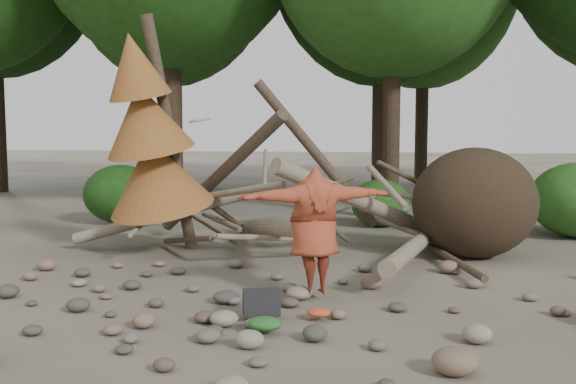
# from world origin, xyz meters

# --- Properties ---
(ground) EXTENTS (120.00, 120.00, 0.00)m
(ground) POSITION_xyz_m (0.00, 0.00, 0.00)
(ground) COLOR #514C44
(ground) RESTS_ON ground
(deadfall_pile) EXTENTS (8.55, 5.24, 3.30)m
(deadfall_pile) POSITION_xyz_m (2.02, 4.24, 0.95)
(deadfall_pile) COLOR #332619
(deadfall_pile) RESTS_ON ground
(dead_conifer) EXTENTS (2.06, 2.16, 4.35)m
(dead_conifer) POSITION_xyz_m (-3.12, 3.37, 2.11)
(dead_conifer) COLOR #4C3F30
(dead_conifer) RESTS_ON ground
(bush_left) EXTENTS (1.80, 1.80, 1.44)m
(bush_left) POSITION_xyz_m (-5.50, 7.20, 0.72)
(bush_left) COLOR #1A4512
(bush_left) RESTS_ON ground
(bush_mid) EXTENTS (1.40, 1.40, 1.12)m
(bush_mid) POSITION_xyz_m (0.80, 7.80, 0.56)
(bush_mid) COLOR #245719
(bush_mid) RESTS_ON ground
(frisbee_thrower) EXTENTS (2.77, 1.40, 2.38)m
(frisbee_thrower) POSITION_xyz_m (0.19, 0.99, 0.94)
(frisbee_thrower) COLOR #983922
(frisbee_thrower) RESTS_ON ground
(backpack) EXTENTS (0.51, 0.41, 0.29)m
(backpack) POSITION_xyz_m (-0.30, -0.06, 0.15)
(backpack) COLOR black
(backpack) RESTS_ON ground
(cloth_green) EXTENTS (0.39, 0.33, 0.15)m
(cloth_green) POSITION_xyz_m (-0.13, -0.63, 0.07)
(cloth_green) COLOR #255C25
(cloth_green) RESTS_ON ground
(cloth_orange) EXTENTS (0.29, 0.23, 0.10)m
(cloth_orange) POSITION_xyz_m (0.39, -0.01, 0.05)
(cloth_orange) COLOR #BB4520
(cloth_orange) RESTS_ON ground
(boulder_front_right) EXTENTS (0.44, 0.39, 0.26)m
(boulder_front_right) POSITION_xyz_m (1.87, -1.47, 0.13)
(boulder_front_right) COLOR brown
(boulder_front_right) RESTS_ON ground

